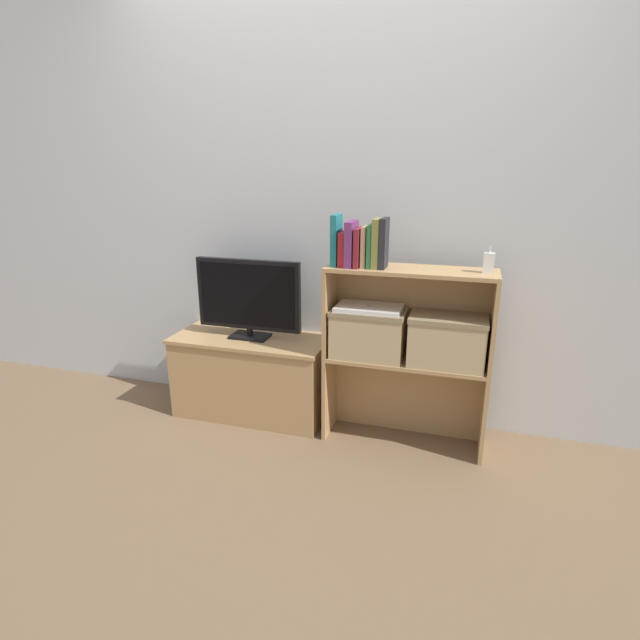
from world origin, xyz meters
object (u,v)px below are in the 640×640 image
(baby_monitor, at_px, (489,263))
(tv, at_px, (248,297))
(book_tan, at_px, (365,247))
(storage_basket_right, at_px, (447,339))
(book_plum, at_px, (351,244))
(book_charcoal, at_px, (384,243))
(book_teal, at_px, (336,240))
(book_forest, at_px, (371,246))
(book_olive, at_px, (377,243))
(tv_stand, at_px, (252,375))
(storage_basket_left, at_px, (368,331))
(laptop, at_px, (369,308))
(book_crimson, at_px, (343,249))
(book_maroon, at_px, (359,247))

(baby_monitor, bearing_deg, tv, 177.28)
(book_tan, bearing_deg, storage_basket_right, 1.47)
(book_plum, height_order, book_charcoal, book_charcoal)
(book_teal, bearing_deg, storage_basket_right, 1.09)
(book_teal, height_order, book_plum, book_teal)
(book_forest, relative_size, book_olive, 0.88)
(book_forest, xyz_separation_m, book_charcoal, (0.06, 0.00, 0.02))
(tv_stand, distance_m, storage_basket_left, 0.81)
(book_charcoal, xyz_separation_m, storage_basket_right, (0.33, 0.01, -0.46))
(book_plum, distance_m, book_charcoal, 0.16)
(book_charcoal, bearing_deg, storage_basket_right, 1.87)
(book_tan, height_order, book_charcoal, book_charcoal)
(laptop, bearing_deg, book_forest, -83.16)
(book_plum, bearing_deg, book_tan, 0.00)
(tv_stand, relative_size, book_crimson, 5.34)
(book_maroon, height_order, book_olive, book_olive)
(tv, relative_size, book_charcoal, 2.54)
(tv, xyz_separation_m, baby_monitor, (1.27, -0.06, 0.28))
(tv, bearing_deg, storage_basket_right, -3.88)
(book_charcoal, bearing_deg, tv_stand, 173.55)
(book_teal, bearing_deg, book_plum, 0.00)
(tv, relative_size, book_plum, 2.76)
(book_tan, xyz_separation_m, laptop, (0.03, 0.01, -0.32))
(book_tan, bearing_deg, baby_monitor, 2.53)
(book_olive, bearing_deg, book_forest, 180.00)
(book_maroon, bearing_deg, book_plum, 180.00)
(book_plum, relative_size, book_charcoal, 0.92)
(book_maroon, xyz_separation_m, book_tan, (0.03, 0.00, 0.00))
(baby_monitor, relative_size, storage_basket_left, 0.33)
(tv, xyz_separation_m, book_maroon, (0.65, -0.09, 0.33))
(book_crimson, distance_m, baby_monitor, 0.70)
(book_maroon, bearing_deg, tv, 172.47)
(tv, xyz_separation_m, book_tan, (0.69, -0.09, 0.33))
(book_tan, bearing_deg, book_crimson, 180.00)
(book_maroon, bearing_deg, book_tan, 0.00)
(book_plum, height_order, book_forest, book_plum)
(book_tan, height_order, book_olive, book_olive)
(laptop, bearing_deg, storage_basket_left, 90.00)
(laptop, bearing_deg, book_tan, -157.59)
(book_maroon, height_order, storage_basket_left, book_maroon)
(book_forest, bearing_deg, tv_stand, 172.97)
(book_maroon, bearing_deg, book_teal, 180.00)
(book_tan, bearing_deg, book_teal, 180.00)
(book_teal, bearing_deg, book_olive, 0.00)
(book_plum, distance_m, book_forest, 0.10)
(book_maroon, relative_size, book_charcoal, 0.79)
(book_crimson, xyz_separation_m, book_forest, (0.14, 0.00, 0.02))
(book_teal, xyz_separation_m, book_maroon, (0.12, -0.00, -0.03))
(baby_monitor, distance_m, storage_basket_right, 0.42)
(tv, relative_size, book_tan, 3.08)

